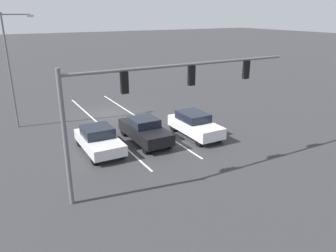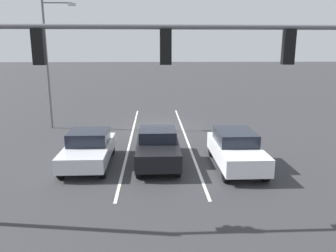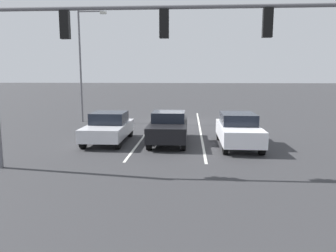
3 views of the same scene
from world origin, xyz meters
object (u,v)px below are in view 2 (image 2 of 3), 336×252
street_lamp_right_shoulder (50,57)px  traffic_signal_gantry (92,67)px  car_silver_rightlane_front (89,148)px  car_black_midlane_front (158,146)px  car_white_leftlane_front (236,149)px

street_lamp_right_shoulder → traffic_signal_gantry: bearing=111.5°
car_silver_rightlane_front → traffic_signal_gantry: 6.43m
car_black_midlane_front → street_lamp_right_shoulder: 10.62m
car_silver_rightlane_front → traffic_signal_gantry: size_ratio=0.35×
traffic_signal_gantry → street_lamp_right_shoulder: size_ratio=1.50×
car_white_leftlane_front → traffic_signal_gantry: bearing=39.4°
street_lamp_right_shoulder → car_silver_rightlane_front: bearing=116.2°
car_white_leftlane_front → street_lamp_right_shoulder: bearing=-38.0°
car_white_leftlane_front → traffic_signal_gantry: 7.88m
car_silver_rightlane_front → car_white_leftlane_front: bearing=174.8°
car_black_midlane_front → traffic_signal_gantry: (1.88, 5.07, 3.84)m
traffic_signal_gantry → street_lamp_right_shoulder: 13.24m
car_silver_rightlane_front → street_lamp_right_shoulder: bearing=-63.8°
car_black_midlane_front → street_lamp_right_shoulder: size_ratio=0.58×
car_black_midlane_front → street_lamp_right_shoulder: bearing=-47.2°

